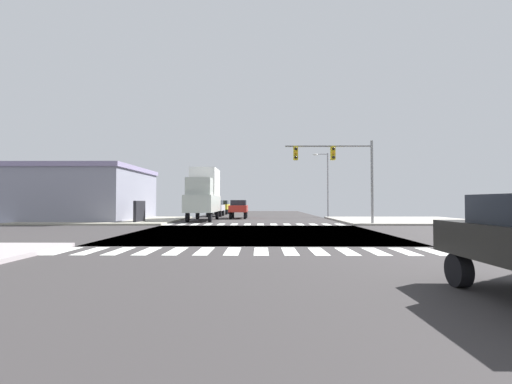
# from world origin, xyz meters

# --- Properties ---
(ground) EXTENTS (90.00, 90.00, 0.05)m
(ground) POSITION_xyz_m (0.00, 0.00, -0.03)
(ground) COLOR #333031
(sidewalk_corner_ne) EXTENTS (12.00, 12.00, 0.14)m
(sidewalk_corner_ne) POSITION_xyz_m (13.00, 12.00, 0.07)
(sidewalk_corner_ne) COLOR #A09B91
(sidewalk_corner_ne) RESTS_ON ground
(sidewalk_corner_nw) EXTENTS (12.00, 12.00, 0.14)m
(sidewalk_corner_nw) POSITION_xyz_m (-13.00, 12.00, 0.07)
(sidewalk_corner_nw) COLOR #A09C8A
(sidewalk_corner_nw) RESTS_ON ground
(crosswalk_near) EXTENTS (13.50, 2.00, 0.01)m
(crosswalk_near) POSITION_xyz_m (-0.25, -7.30, 0.00)
(crosswalk_near) COLOR white
(crosswalk_near) RESTS_ON ground
(crosswalk_far) EXTENTS (13.50, 2.00, 0.01)m
(crosswalk_far) POSITION_xyz_m (-0.25, 7.30, 0.00)
(crosswalk_far) COLOR white
(crosswalk_far) RESTS_ON ground
(traffic_signal_mast) EXTENTS (6.59, 0.55, 6.31)m
(traffic_signal_mast) POSITION_xyz_m (6.03, 6.82, 4.66)
(traffic_signal_mast) COLOR gray
(traffic_signal_mast) RESTS_ON ground
(street_lamp) EXTENTS (1.78, 0.32, 7.15)m
(street_lamp) POSITION_xyz_m (7.54, 20.06, 4.34)
(street_lamp) COLOR gray
(street_lamp) RESTS_ON ground
(bank_building) EXTENTS (16.49, 11.02, 4.90)m
(bank_building) POSITION_xyz_m (-18.35, 13.12, 2.46)
(bank_building) COLOR gray
(bank_building) RESTS_ON ground
(sedan_nearside_1) EXTENTS (1.80, 4.30, 1.88)m
(sedan_nearside_1) POSITION_xyz_m (-2.00, 17.05, 1.12)
(sedan_nearside_1) COLOR black
(sedan_nearside_1) RESTS_ON ground
(sedan_crossing_2) EXTENTS (1.80, 4.30, 1.88)m
(sedan_crossing_2) POSITION_xyz_m (-5.00, 29.13, 1.12)
(sedan_crossing_2) COLOR black
(sedan_crossing_2) RESTS_ON ground
(sedan_leading_4) EXTENTS (1.80, 4.30, 1.88)m
(sedan_leading_4) POSITION_xyz_m (-5.00, 21.96, 1.12)
(sedan_leading_4) COLOR black
(sedan_leading_4) RESTS_ON ground
(box_truck_trailing_1) EXTENTS (2.40, 7.20, 4.85)m
(box_truck_trailing_1) POSITION_xyz_m (-5.00, 13.10, 2.56)
(box_truck_trailing_1) COLOR black
(box_truck_trailing_1) RESTS_ON ground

